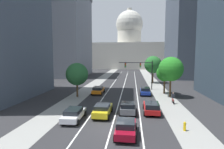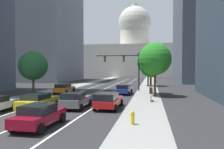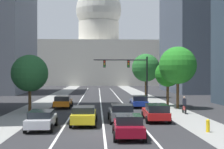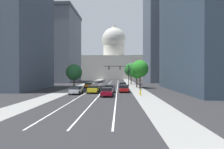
# 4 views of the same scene
# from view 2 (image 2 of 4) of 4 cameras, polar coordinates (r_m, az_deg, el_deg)

# --- Properties ---
(ground_plane) EXTENTS (400.00, 400.00, 0.00)m
(ground_plane) POSITION_cam_2_polar(r_m,az_deg,el_deg) (54.47, 1.35, -2.37)
(ground_plane) COLOR #2B2B2D
(sidewalk_left) EXTENTS (3.52, 130.00, 0.01)m
(sidewalk_left) POSITION_cam_2_polar(r_m,az_deg,el_deg) (51.42, -8.10, -2.61)
(sidewalk_left) COLOR gray
(sidewalk_left) RESTS_ON ground
(sidewalk_right) EXTENTS (3.52, 130.00, 0.01)m
(sidewalk_right) POSITION_cam_2_polar(r_m,az_deg,el_deg) (48.85, 9.47, -2.83)
(sidewalk_right) COLOR gray
(sidewalk_right) RESTS_ON ground
(lane_stripe_left) EXTENTS (0.16, 90.00, 0.01)m
(lane_stripe_left) POSITION_cam_2_polar(r_m,az_deg,el_deg) (40.49, -6.14, -3.69)
(lane_stripe_left) COLOR white
(lane_stripe_left) RESTS_ON ground
(lane_stripe_center) EXTENTS (0.16, 90.00, 0.01)m
(lane_stripe_center) POSITION_cam_2_polar(r_m,az_deg,el_deg) (39.76, -1.98, -3.78)
(lane_stripe_center) COLOR white
(lane_stripe_center) RESTS_ON ground
(lane_stripe_right) EXTENTS (0.16, 90.00, 0.01)m
(lane_stripe_right) POSITION_cam_2_polar(r_m,az_deg,el_deg) (39.24, 2.31, -3.85)
(lane_stripe_right) COLOR white
(lane_stripe_right) RESTS_ON ground
(office_tower_far_left) EXTENTS (21.37, 23.18, 31.14)m
(office_tower_far_left) POSITION_cam_2_polar(r_m,az_deg,el_deg) (73.22, -18.05, 10.79)
(office_tower_far_left) COLOR gray
(office_tower_far_left) RESTS_ON ground
(capitol_building) EXTENTS (53.61, 23.33, 36.07)m
(capitol_building) POSITION_cam_2_polar(r_m,az_deg,el_deg) (110.97, 5.86, 5.54)
(capitol_building) COLOR beige
(capitol_building) RESTS_ON ground
(car_yellow) EXTENTS (2.08, 4.69, 1.49)m
(car_yellow) POSITION_cam_2_polar(r_m,az_deg,el_deg) (20.60, -18.59, -6.58)
(car_yellow) COLOR yellow
(car_yellow) RESTS_ON ground
(car_red) EXTENTS (2.14, 4.79, 1.50)m
(car_red) POSITION_cam_2_polar(r_m,az_deg,el_deg) (20.17, -0.94, -6.67)
(car_red) COLOR red
(car_red) RESTS_ON ground
(car_gray) EXTENTS (2.08, 4.33, 1.53)m
(car_gray) POSITION_cam_2_polar(r_m,az_deg,el_deg) (20.57, -9.40, -6.51)
(car_gray) COLOR slate
(car_gray) RESTS_ON ground
(car_crimson) EXTENTS (2.05, 4.22, 1.46)m
(car_crimson) POSITION_cam_2_polar(r_m,az_deg,el_deg) (14.57, -18.35, -10.01)
(car_crimson) COLOR maroon
(car_crimson) RESTS_ON ground
(car_blue) EXTENTS (2.10, 4.76, 1.44)m
(car_blue) POSITION_cam_2_polar(r_m,az_deg,el_deg) (31.46, 3.12, -3.80)
(car_blue) COLOR #1E389E
(car_blue) RESTS_ON ground
(car_orange) EXTENTS (2.05, 4.36, 1.42)m
(car_orange) POSITION_cam_2_polar(r_m,az_deg,el_deg) (33.57, -12.37, -3.50)
(car_orange) COLOR orange
(car_orange) RESTS_ON ground
(traffic_signal_mast) EXTENTS (7.35, 0.39, 6.33)m
(traffic_signal_mast) POSITION_cam_2_polar(r_m,az_deg,el_deg) (36.99, 3.39, 2.90)
(traffic_signal_mast) COLOR black
(traffic_signal_mast) RESTS_ON ground
(fire_hydrant) EXTENTS (0.26, 0.35, 0.91)m
(fire_hydrant) POSITION_cam_2_polar(r_m,az_deg,el_deg) (14.65, 5.37, -11.05)
(fire_hydrant) COLOR yellow
(fire_hydrant) RESTS_ON ground
(cyclist) EXTENTS (0.37, 1.70, 1.72)m
(cyclist) POSITION_cam_2_polar(r_m,az_deg,el_deg) (25.08, 10.09, -4.94)
(cyclist) COLOR black
(cyclist) RESTS_ON ground
(street_tree_near_left) EXTENTS (3.98, 3.98, 6.08)m
(street_tree_near_left) POSITION_cam_2_polar(r_m,az_deg,el_deg) (32.24, -19.77, 2.15)
(street_tree_near_left) COLOR #51381E
(street_tree_near_left) RESTS_ON ground
(street_tree_mid_right) EXTENTS (3.17, 3.17, 5.57)m
(street_tree_mid_right) POSITION_cam_2_polar(r_m,az_deg,el_deg) (32.58, 10.03, 2.01)
(street_tree_mid_right) COLOR #51381E
(street_tree_mid_right) RESTS_ON ground
(street_tree_far_right) EXTENTS (4.33, 4.33, 7.16)m
(street_tree_far_right) POSITION_cam_2_polar(r_m,az_deg,el_deg) (29.76, 11.10, 4.01)
(street_tree_far_right) COLOR #51381E
(street_tree_far_right) RESTS_ON ground
(street_tree_near_right) EXTENTS (4.69, 4.69, 7.37)m
(street_tree_near_right) POSITION_cam_2_polar(r_m,az_deg,el_deg) (47.25, 9.36, 3.10)
(street_tree_near_right) COLOR #51381E
(street_tree_near_right) RESTS_ON ground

